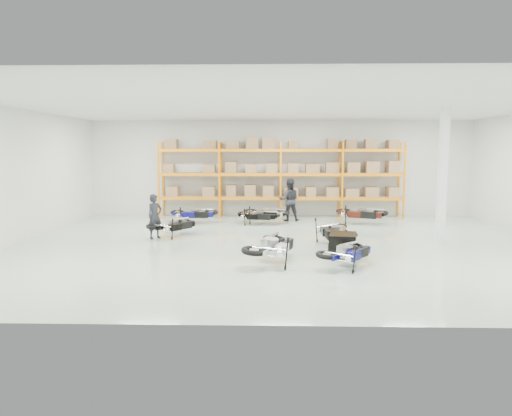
{
  "coord_description": "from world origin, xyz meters",
  "views": [
    {
      "loc": [
        -0.6,
        -14.76,
        3.08
      ],
      "look_at": [
        -1.0,
        1.02,
        1.1
      ],
      "focal_mm": 32.0,
      "sensor_mm": 36.0,
      "label": 1
    }
  ],
  "objects_px": {
    "person_back": "(289,200)",
    "moto_blue_centre": "(348,248)",
    "moto_silver_left": "(273,242)",
    "moto_touring_right": "(335,228)",
    "moto_back_b": "(265,211)",
    "moto_back_a": "(194,211)",
    "person_left": "(155,216)",
    "moto_back_d": "(361,210)",
    "moto_black_far_left": "(174,222)",
    "moto_back_c": "(258,213)",
    "trailer": "(343,243)"
  },
  "relations": [
    {
      "from": "moto_back_d",
      "to": "person_left",
      "type": "bearing_deg",
      "value": 135.21
    },
    {
      "from": "moto_touring_right",
      "to": "person_back",
      "type": "bearing_deg",
      "value": 101.25
    },
    {
      "from": "moto_back_a",
      "to": "person_back",
      "type": "height_order",
      "value": "person_back"
    },
    {
      "from": "moto_touring_right",
      "to": "moto_back_b",
      "type": "bearing_deg",
      "value": 114.94
    },
    {
      "from": "moto_back_a",
      "to": "moto_back_c",
      "type": "distance_m",
      "value": 2.77
    },
    {
      "from": "moto_back_b",
      "to": "person_left",
      "type": "distance_m",
      "value": 5.21
    },
    {
      "from": "moto_blue_centre",
      "to": "moto_back_b",
      "type": "bearing_deg",
      "value": -33.34
    },
    {
      "from": "moto_back_d",
      "to": "person_back",
      "type": "xyz_separation_m",
      "value": [
        -3.0,
        0.78,
        0.35
      ]
    },
    {
      "from": "person_back",
      "to": "moto_blue_centre",
      "type": "bearing_deg",
      "value": 96.81
    },
    {
      "from": "moto_black_far_left",
      "to": "trailer",
      "type": "bearing_deg",
      "value": -171.36
    },
    {
      "from": "moto_blue_centre",
      "to": "person_back",
      "type": "bearing_deg",
      "value": -42.01
    },
    {
      "from": "moto_black_far_left",
      "to": "moto_touring_right",
      "type": "bearing_deg",
      "value": -157.3
    },
    {
      "from": "moto_back_c",
      "to": "moto_back_d",
      "type": "bearing_deg",
      "value": -72.85
    },
    {
      "from": "moto_silver_left",
      "to": "person_left",
      "type": "xyz_separation_m",
      "value": [
        -4.13,
        3.53,
        0.17
      ]
    },
    {
      "from": "moto_touring_right",
      "to": "moto_back_b",
      "type": "height_order",
      "value": "moto_touring_right"
    },
    {
      "from": "moto_silver_left",
      "to": "moto_back_a",
      "type": "height_order",
      "value": "moto_silver_left"
    },
    {
      "from": "trailer",
      "to": "person_back",
      "type": "height_order",
      "value": "person_back"
    },
    {
      "from": "moto_touring_right",
      "to": "moto_back_d",
      "type": "bearing_deg",
      "value": 66.52
    },
    {
      "from": "moto_silver_left",
      "to": "moto_back_b",
      "type": "height_order",
      "value": "moto_silver_left"
    },
    {
      "from": "moto_back_d",
      "to": "person_left",
      "type": "xyz_separation_m",
      "value": [
        -7.92,
        -3.41,
        0.21
      ]
    },
    {
      "from": "moto_silver_left",
      "to": "moto_back_a",
      "type": "relative_size",
      "value": 1.14
    },
    {
      "from": "moto_black_far_left",
      "to": "person_back",
      "type": "bearing_deg",
      "value": -101.69
    },
    {
      "from": "person_left",
      "to": "person_back",
      "type": "height_order",
      "value": "person_back"
    },
    {
      "from": "moto_silver_left",
      "to": "trailer",
      "type": "bearing_deg",
      "value": -137.91
    },
    {
      "from": "moto_black_far_left",
      "to": "moto_blue_centre",
      "type": "bearing_deg",
      "value": 179.18
    },
    {
      "from": "moto_touring_right",
      "to": "moto_back_d",
      "type": "distance_m",
      "value": 4.79
    },
    {
      "from": "moto_black_far_left",
      "to": "person_back",
      "type": "distance_m",
      "value": 5.8
    },
    {
      "from": "moto_silver_left",
      "to": "moto_touring_right",
      "type": "distance_m",
      "value": 3.22
    },
    {
      "from": "moto_blue_centre",
      "to": "moto_back_c",
      "type": "xyz_separation_m",
      "value": [
        -2.52,
        7.02,
        -0.01
      ]
    },
    {
      "from": "moto_back_b",
      "to": "moto_back_c",
      "type": "relative_size",
      "value": 1.09
    },
    {
      "from": "moto_black_far_left",
      "to": "trailer",
      "type": "relative_size",
      "value": 1.04
    },
    {
      "from": "moto_blue_centre",
      "to": "moto_back_d",
      "type": "xyz_separation_m",
      "value": [
        1.82,
        7.33,
        0.07
      ]
    },
    {
      "from": "moto_black_far_left",
      "to": "moto_back_d",
      "type": "relative_size",
      "value": 0.9
    },
    {
      "from": "moto_back_a",
      "to": "moto_back_c",
      "type": "xyz_separation_m",
      "value": [
        2.76,
        -0.29,
        -0.04
      ]
    },
    {
      "from": "moto_back_a",
      "to": "moto_back_b",
      "type": "xyz_separation_m",
      "value": [
        3.03,
        0.1,
        0.01
      ]
    },
    {
      "from": "moto_back_a",
      "to": "moto_touring_right",
      "type": "bearing_deg",
      "value": -132.2
    },
    {
      "from": "moto_back_b",
      "to": "person_back",
      "type": "relative_size",
      "value": 0.96
    },
    {
      "from": "moto_black_far_left",
      "to": "trailer",
      "type": "xyz_separation_m",
      "value": [
        5.6,
        -3.03,
        -0.13
      ]
    },
    {
      "from": "trailer",
      "to": "person_left",
      "type": "xyz_separation_m",
      "value": [
        -6.18,
        2.65,
        0.39
      ]
    },
    {
      "from": "moto_silver_left",
      "to": "trailer",
      "type": "distance_m",
      "value": 2.24
    },
    {
      "from": "moto_touring_right",
      "to": "person_left",
      "type": "bearing_deg",
      "value": 168.14
    },
    {
      "from": "moto_back_a",
      "to": "moto_silver_left",
      "type": "bearing_deg",
      "value": -156.97
    },
    {
      "from": "moto_black_far_left",
      "to": "person_left",
      "type": "height_order",
      "value": "person_left"
    },
    {
      "from": "moto_back_b",
      "to": "person_back",
      "type": "height_order",
      "value": "person_back"
    },
    {
      "from": "moto_blue_centre",
      "to": "moto_silver_left",
      "type": "xyz_separation_m",
      "value": [
        -1.97,
        0.38,
        0.1
      ]
    },
    {
      "from": "moto_black_far_left",
      "to": "moto_back_b",
      "type": "xyz_separation_m",
      "value": [
        3.27,
        3.12,
        0.02
      ]
    },
    {
      "from": "moto_silver_left",
      "to": "moto_black_far_left",
      "type": "xyz_separation_m",
      "value": [
        -3.55,
        3.91,
        -0.09
      ]
    },
    {
      "from": "moto_back_a",
      "to": "person_back",
      "type": "bearing_deg",
      "value": -81.48
    },
    {
      "from": "moto_silver_left",
      "to": "moto_blue_centre",
      "type": "bearing_deg",
      "value": -172.05
    },
    {
      "from": "moto_touring_right",
      "to": "moto_back_c",
      "type": "xyz_separation_m",
      "value": [
        -2.6,
        4.16,
        -0.09
      ]
    }
  ]
}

